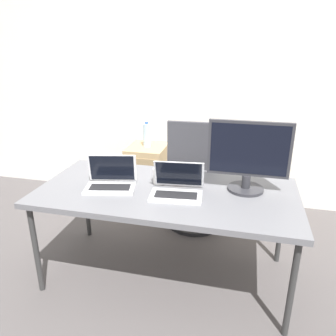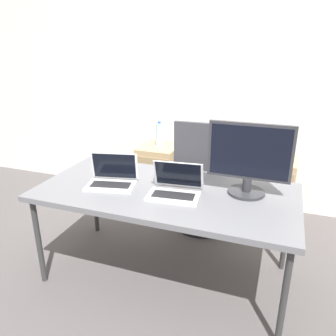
# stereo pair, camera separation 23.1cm
# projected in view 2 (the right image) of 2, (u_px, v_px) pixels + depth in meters

# --- Properties ---
(ground_plane) EXTENTS (14.00, 14.00, 0.00)m
(ground_plane) POSITION_uv_depth(u_px,v_px,m) (166.00, 274.00, 2.59)
(ground_plane) COLOR #514C4C
(wall_back) EXTENTS (10.00, 0.05, 2.60)m
(wall_back) POSITION_uv_depth(u_px,v_px,m) (214.00, 85.00, 3.43)
(wall_back) COLOR silver
(wall_back) RESTS_ON ground_plane
(desk) EXTENTS (1.83, 0.89, 0.73)m
(desk) POSITION_uv_depth(u_px,v_px,m) (166.00, 195.00, 2.35)
(desk) COLOR slate
(desk) RESTS_ON ground_plane
(office_chair) EXTENTS (0.56, 0.57, 1.10)m
(office_chair) POSITION_uv_depth(u_px,v_px,m) (202.00, 189.00, 3.10)
(office_chair) COLOR #232326
(office_chair) RESTS_ON ground_plane
(cabinet_left) EXTENTS (0.40, 0.46, 0.66)m
(cabinet_left) POSITION_uv_depth(u_px,v_px,m) (160.00, 174.00, 3.70)
(cabinet_left) COLOR tan
(cabinet_left) RESTS_ON ground_plane
(cabinet_right) EXTENTS (0.40, 0.46, 0.66)m
(cabinet_right) POSITION_uv_depth(u_px,v_px,m) (272.00, 189.00, 3.32)
(cabinet_right) COLOR tan
(cabinet_right) RESTS_ON ground_plane
(water_bottle) EXTENTS (0.08, 0.08, 0.27)m
(water_bottle) POSITION_uv_depth(u_px,v_px,m) (159.00, 135.00, 3.54)
(water_bottle) COLOR silver
(water_bottle) RESTS_ON cabinet_left
(laptop_left) EXTENTS (0.37, 0.31, 0.22)m
(laptop_left) POSITION_uv_depth(u_px,v_px,m) (175.00, 189.00, 2.24)
(laptop_left) COLOR silver
(laptop_left) RESTS_ON desk
(laptop_right) EXTENTS (0.39, 0.31, 0.23)m
(laptop_right) POSITION_uv_depth(u_px,v_px,m) (112.00, 179.00, 2.40)
(laptop_right) COLOR silver
(laptop_right) RESTS_ON desk
(monitor) EXTENTS (0.56, 0.25, 0.50)m
(monitor) POSITION_uv_depth(u_px,v_px,m) (249.00, 159.00, 2.19)
(monitor) COLOR #2D2D33
(monitor) RESTS_ON desk
(coffee_cup_white) EXTENTS (0.08, 0.08, 0.12)m
(coffee_cup_white) POSITION_uv_depth(u_px,v_px,m) (160.00, 176.00, 2.43)
(coffee_cup_white) COLOR white
(coffee_cup_white) RESTS_ON desk
(coffee_cup_brown) EXTENTS (0.08, 0.08, 0.10)m
(coffee_cup_brown) POSITION_uv_depth(u_px,v_px,m) (178.00, 177.00, 2.42)
(coffee_cup_brown) COLOR brown
(coffee_cup_brown) RESTS_ON desk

